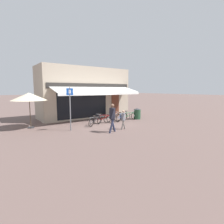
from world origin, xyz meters
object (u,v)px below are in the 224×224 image
(bicycle_silver, at_px, (113,118))
(pedestrian_child, at_px, (123,118))
(bicycle_red, at_px, (104,119))
(litter_bin, at_px, (137,114))
(pedestrian_adult, at_px, (112,115))
(parking_sign, at_px, (70,105))
(bicycle_blue, at_px, (122,117))
(bicycle_green, at_px, (129,116))
(cafe_parasol, at_px, (29,97))
(bicycle_black, at_px, (96,121))

(bicycle_silver, relative_size, pedestrian_child, 1.30)
(bicycle_red, relative_size, litter_bin, 1.65)
(pedestrian_adult, xyz_separation_m, litter_bin, (4.66, 2.57, -0.60))
(bicycle_silver, height_order, pedestrian_child, pedestrian_child)
(parking_sign, bearing_deg, bicycle_red, 13.16)
(bicycle_red, xyz_separation_m, litter_bin, (3.51, -0.12, 0.14))
(litter_bin, bearing_deg, bicycle_blue, -179.79)
(pedestrian_child, xyz_separation_m, parking_sign, (-2.96, 1.76, 0.90))
(bicycle_red, height_order, bicycle_blue, bicycle_red)
(bicycle_silver, bearing_deg, pedestrian_adult, -120.34)
(bicycle_green, bearing_deg, cafe_parasol, 179.61)
(bicycle_black, xyz_separation_m, bicycle_red, (0.91, 0.29, 0.01))
(bicycle_red, xyz_separation_m, bicycle_blue, (1.72, -0.13, -0.00))
(bicycle_green, bearing_deg, litter_bin, 7.53)
(bicycle_silver, xyz_separation_m, cafe_parasol, (-5.83, 1.65, 1.79))
(bicycle_silver, height_order, pedestrian_adult, pedestrian_adult)
(bicycle_green, bearing_deg, bicycle_blue, -162.78)
(pedestrian_adult, bearing_deg, cafe_parasol, 137.04)
(bicycle_silver, bearing_deg, parking_sign, -163.20)
(pedestrian_adult, bearing_deg, bicycle_red, 72.55)
(bicycle_red, xyz_separation_m, pedestrian_adult, (-1.15, -2.69, 0.74))
(litter_bin, bearing_deg, cafe_parasol, 168.29)
(bicycle_red, bearing_deg, bicycle_silver, 26.19)
(cafe_parasol, bearing_deg, litter_bin, -11.71)
(bicycle_red, distance_m, litter_bin, 3.52)
(bicycle_blue, bearing_deg, bicycle_black, 163.97)
(litter_bin, bearing_deg, pedestrian_child, -146.83)
(bicycle_red, relative_size, pedestrian_adult, 0.91)
(pedestrian_adult, distance_m, parking_sign, 2.80)
(bicycle_green, height_order, cafe_parasol, cafe_parasol)
(bicycle_blue, bearing_deg, pedestrian_adult, -157.71)
(cafe_parasol, bearing_deg, bicycle_black, -25.38)
(litter_bin, bearing_deg, bicycle_black, -177.85)
(pedestrian_child, bearing_deg, parking_sign, 159.14)
(pedestrian_adult, xyz_separation_m, parking_sign, (-1.88, 1.98, 0.59))
(bicycle_red, distance_m, pedestrian_child, 2.50)
(bicycle_silver, distance_m, pedestrian_child, 2.66)
(pedestrian_adult, bearing_deg, bicycle_green, 40.78)
(bicycle_blue, relative_size, pedestrian_child, 1.28)
(bicycle_blue, xyz_separation_m, bicycle_green, (0.89, 0.08, 0.01))
(pedestrian_adult, bearing_deg, bicycle_black, 89.92)
(pedestrian_child, height_order, litter_bin, pedestrian_child)
(bicycle_black, distance_m, pedestrian_adult, 2.53)
(pedestrian_child, distance_m, parking_sign, 3.56)
(bicycle_silver, xyz_separation_m, litter_bin, (2.64, -0.10, 0.13))
(cafe_parasol, bearing_deg, bicycle_green, -12.53)
(bicycle_silver, bearing_deg, pedestrian_child, -104.34)
(bicycle_blue, height_order, cafe_parasol, cafe_parasol)
(bicycle_silver, bearing_deg, bicycle_green, 5.81)
(pedestrian_adult, distance_m, cafe_parasol, 5.86)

